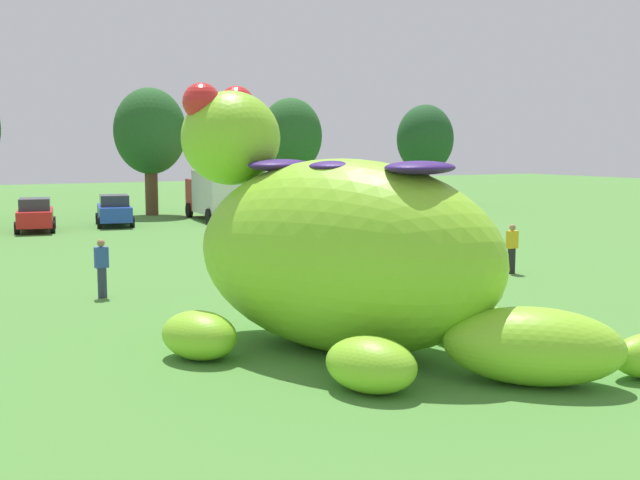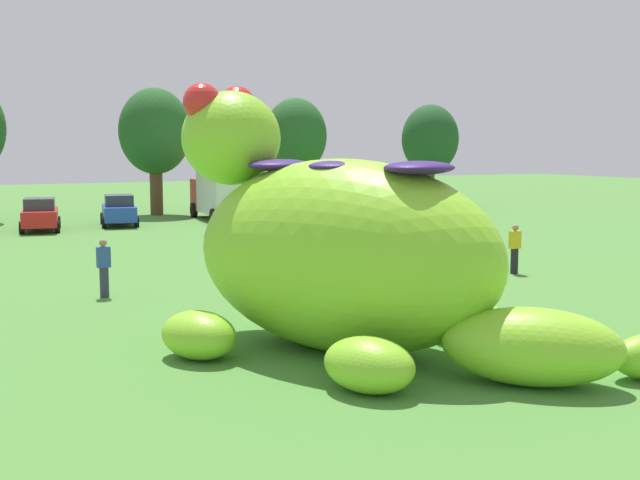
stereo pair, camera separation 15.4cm
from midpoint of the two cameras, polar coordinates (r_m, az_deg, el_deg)
ground_plane at (r=18.21m, az=2.78°, el=-7.01°), size 160.00×160.00×0.00m
giant_inflatable_creature at (r=16.51m, az=1.44°, el=-0.93°), size 9.19×9.82×5.81m
car_red at (r=42.76m, az=-20.28°, el=1.76°), size 2.46×4.33×1.72m
car_blue at (r=44.41m, az=-14.97°, el=2.12°), size 2.47×4.34×1.72m
box_truck at (r=46.46m, az=-7.76°, el=3.41°), size 2.77×6.54×2.95m
tree_centre_left at (r=50.71m, az=-12.46°, el=7.75°), size 4.54×4.54×8.06m
tree_centre at (r=54.14m, az=-2.25°, el=7.59°), size 4.34×4.34×7.70m
tree_centre_right at (r=58.25m, az=7.65°, el=7.32°), size 4.19×4.19×7.44m
spectator_mid_field at (r=23.38m, az=-15.92°, el=-2.03°), size 0.38×0.26×1.71m
spectator_by_cars at (r=26.22m, az=-4.87°, el=-0.85°), size 0.38×0.26×1.71m
spectator_far_side at (r=27.54m, az=13.76°, el=-0.65°), size 0.38×0.26×1.71m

